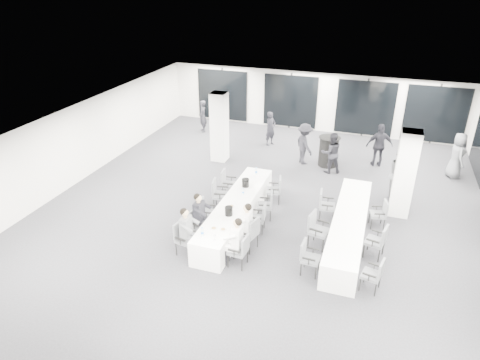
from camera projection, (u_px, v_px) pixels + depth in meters
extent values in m
cube|color=#232328|center=(264.00, 207.00, 14.17)|extent=(14.00, 16.00, 0.02)
cube|color=silver|center=(266.00, 126.00, 12.92)|extent=(14.00, 16.00, 0.02)
cube|color=beige|center=(80.00, 142.00, 15.58)|extent=(0.02, 16.00, 2.80)
cube|color=beige|center=(311.00, 102.00, 20.33)|extent=(14.00, 0.02, 2.80)
cube|color=black|center=(311.00, 103.00, 20.30)|extent=(13.60, 0.06, 2.50)
cube|color=silver|center=(219.00, 127.00, 17.07)|extent=(0.60, 0.60, 2.80)
cube|color=silver|center=(405.00, 174.00, 13.17)|extent=(0.60, 0.60, 2.80)
cube|color=white|center=(236.00, 212.00, 13.12)|extent=(0.90, 5.00, 0.75)
cube|color=white|center=(348.00, 228.00, 12.30)|extent=(0.90, 5.00, 0.75)
cylinder|color=black|center=(328.00, 151.00, 16.92)|extent=(0.75, 0.75, 1.18)
cylinder|color=black|center=(330.00, 138.00, 16.66)|extent=(0.85, 0.85, 0.02)
cube|color=#52555A|center=(186.00, 240.00, 11.64)|extent=(0.55, 0.56, 0.08)
cube|color=#52555A|center=(179.00, 229.00, 11.61)|extent=(0.15, 0.47, 0.46)
cylinder|color=black|center=(185.00, 242.00, 11.99)|extent=(0.04, 0.04, 0.41)
cylinder|color=black|center=(176.00, 249.00, 11.68)|extent=(0.04, 0.04, 0.41)
cylinder|color=black|center=(197.00, 246.00, 11.81)|extent=(0.04, 0.04, 0.41)
cylinder|color=black|center=(188.00, 253.00, 11.50)|extent=(0.04, 0.04, 0.41)
cube|color=black|center=(191.00, 230.00, 11.75)|extent=(0.34, 0.11, 0.04)
cube|color=black|center=(180.00, 239.00, 11.36)|extent=(0.34, 0.11, 0.04)
cube|color=#52555A|center=(199.00, 225.00, 12.39)|extent=(0.49, 0.50, 0.07)
cube|color=#52555A|center=(193.00, 216.00, 12.37)|extent=(0.13, 0.42, 0.41)
cylinder|color=black|center=(198.00, 227.00, 12.71)|extent=(0.03, 0.03, 0.37)
cylinder|color=black|center=(191.00, 233.00, 12.43)|extent=(0.03, 0.03, 0.37)
cylinder|color=black|center=(208.00, 230.00, 12.54)|extent=(0.03, 0.03, 0.37)
cylinder|color=black|center=(201.00, 236.00, 12.26)|extent=(0.03, 0.03, 0.37)
cube|color=black|center=(203.00, 217.00, 12.49)|extent=(0.31, 0.09, 0.04)
cube|color=black|center=(194.00, 224.00, 12.14)|extent=(0.31, 0.09, 0.04)
cube|color=#52555A|center=(208.00, 213.00, 12.97)|extent=(0.49, 0.50, 0.07)
cube|color=#52555A|center=(201.00, 205.00, 12.89)|extent=(0.12, 0.43, 0.43)
cylinder|color=black|center=(204.00, 216.00, 13.27)|extent=(0.03, 0.03, 0.38)
cylinder|color=black|center=(201.00, 222.00, 12.94)|extent=(0.03, 0.03, 0.38)
cylinder|color=black|center=(216.00, 217.00, 13.21)|extent=(0.03, 0.03, 0.38)
cylinder|color=black|center=(213.00, 223.00, 12.88)|extent=(0.03, 0.03, 0.38)
cube|color=black|center=(210.00, 205.00, 13.11)|extent=(0.32, 0.08, 0.04)
cube|color=black|center=(206.00, 213.00, 12.70)|extent=(0.32, 0.08, 0.04)
cube|color=#52555A|center=(221.00, 195.00, 13.87)|extent=(0.58, 0.59, 0.08)
cube|color=#52555A|center=(214.00, 187.00, 13.77)|extent=(0.16, 0.49, 0.49)
cylinder|color=black|center=(216.00, 199.00, 14.20)|extent=(0.04, 0.04, 0.44)
cylinder|color=black|center=(214.00, 205.00, 13.83)|extent=(0.04, 0.04, 0.44)
cylinder|color=black|center=(229.00, 200.00, 14.15)|extent=(0.04, 0.04, 0.44)
cylinder|color=black|center=(227.00, 206.00, 13.77)|extent=(0.04, 0.04, 0.44)
cube|color=black|center=(223.00, 187.00, 14.03)|extent=(0.36, 0.11, 0.04)
cube|color=black|center=(220.00, 194.00, 13.56)|extent=(0.36, 0.11, 0.04)
cube|color=#52555A|center=(230.00, 185.00, 14.55)|extent=(0.54, 0.55, 0.08)
cube|color=#52555A|center=(223.00, 177.00, 14.47)|extent=(0.12, 0.48, 0.48)
cylinder|color=black|center=(225.00, 188.00, 14.89)|extent=(0.04, 0.04, 0.43)
cylinder|color=black|center=(222.00, 194.00, 14.52)|extent=(0.04, 0.04, 0.43)
cylinder|color=black|center=(237.00, 189.00, 14.81)|extent=(0.04, 0.04, 0.43)
cylinder|color=black|center=(234.00, 195.00, 14.44)|extent=(0.04, 0.04, 0.43)
cube|color=black|center=(231.00, 177.00, 14.70)|extent=(0.36, 0.08, 0.04)
cube|color=black|center=(228.00, 184.00, 14.24)|extent=(0.36, 0.08, 0.04)
cube|color=#52555A|center=(238.00, 251.00, 11.19)|extent=(0.48, 0.50, 0.08)
cube|color=#52555A|center=(246.00, 245.00, 11.00)|extent=(0.09, 0.46, 0.45)
cylinder|color=black|center=(242.00, 265.00, 11.06)|extent=(0.04, 0.04, 0.40)
cylinder|color=black|center=(248.00, 256.00, 11.39)|extent=(0.04, 0.04, 0.40)
cylinder|color=black|center=(228.00, 261.00, 11.20)|extent=(0.04, 0.04, 0.40)
cylinder|color=black|center=(234.00, 253.00, 11.53)|extent=(0.04, 0.04, 0.40)
cube|color=black|center=(234.00, 251.00, 10.91)|extent=(0.34, 0.06, 0.04)
cube|color=black|center=(241.00, 241.00, 11.32)|extent=(0.34, 0.06, 0.04)
cube|color=#52555A|center=(247.00, 234.00, 11.85)|extent=(0.60, 0.61, 0.08)
cube|color=#52555A|center=(255.00, 228.00, 11.61)|extent=(0.18, 0.49, 0.49)
cylinder|color=black|center=(250.00, 248.00, 11.70)|extent=(0.04, 0.04, 0.43)
cylinder|color=black|center=(258.00, 241.00, 12.02)|extent=(0.04, 0.04, 0.43)
cylinder|color=black|center=(237.00, 243.00, 11.91)|extent=(0.04, 0.04, 0.43)
cylinder|color=black|center=(245.00, 236.00, 12.23)|extent=(0.04, 0.04, 0.43)
cube|color=black|center=(242.00, 233.00, 11.57)|extent=(0.36, 0.13, 0.04)
cube|color=black|center=(252.00, 224.00, 11.97)|extent=(0.36, 0.13, 0.04)
cube|color=#52555A|center=(257.00, 219.00, 12.67)|extent=(0.49, 0.50, 0.08)
cube|color=#52555A|center=(264.00, 212.00, 12.52)|extent=(0.11, 0.44, 0.43)
cylinder|color=black|center=(262.00, 229.00, 12.58)|extent=(0.03, 0.03, 0.39)
cylinder|color=black|center=(264.00, 223.00, 12.91)|extent=(0.03, 0.03, 0.39)
cylinder|color=black|center=(250.00, 228.00, 12.64)|extent=(0.03, 0.03, 0.39)
cylinder|color=black|center=(252.00, 221.00, 12.98)|extent=(0.03, 0.03, 0.39)
cube|color=black|center=(256.00, 218.00, 12.39)|extent=(0.32, 0.08, 0.04)
cube|color=black|center=(259.00, 210.00, 12.81)|extent=(0.32, 0.08, 0.04)
cube|color=#52555A|center=(264.00, 206.00, 13.34)|extent=(0.54, 0.56, 0.08)
cube|color=#52555A|center=(272.00, 199.00, 13.21)|extent=(0.17, 0.44, 0.44)
cylinder|color=black|center=(270.00, 216.00, 13.26)|extent=(0.03, 0.03, 0.39)
cylinder|color=black|center=(270.00, 210.00, 13.60)|extent=(0.03, 0.03, 0.39)
cylinder|color=black|center=(258.00, 215.00, 13.29)|extent=(0.03, 0.03, 0.39)
cylinder|color=black|center=(258.00, 209.00, 13.63)|extent=(0.03, 0.03, 0.39)
cube|color=black|center=(264.00, 205.00, 13.05)|extent=(0.33, 0.12, 0.04)
cube|color=black|center=(265.00, 198.00, 13.48)|extent=(0.33, 0.12, 0.04)
cube|color=#52555A|center=(273.00, 191.00, 14.26)|extent=(0.54, 0.56, 0.08)
cube|color=#52555A|center=(280.00, 184.00, 14.13)|extent=(0.16, 0.45, 0.45)
cylinder|color=black|center=(279.00, 200.00, 14.17)|extent=(0.03, 0.03, 0.40)
cylinder|color=black|center=(279.00, 194.00, 14.52)|extent=(0.03, 0.03, 0.40)
cylinder|color=black|center=(267.00, 199.00, 14.21)|extent=(0.03, 0.03, 0.40)
cylinder|color=black|center=(268.00, 194.00, 14.55)|extent=(0.03, 0.03, 0.40)
cube|color=black|center=(273.00, 190.00, 13.97)|extent=(0.33, 0.12, 0.04)
cube|color=black|center=(274.00, 183.00, 14.40)|extent=(0.33, 0.12, 0.04)
cube|color=#52555A|center=(311.00, 259.00, 10.89)|extent=(0.47, 0.49, 0.08)
cube|color=#52555A|center=(303.00, 249.00, 10.85)|extent=(0.08, 0.45, 0.45)
cylinder|color=black|center=(305.00, 261.00, 11.22)|extent=(0.03, 0.03, 0.40)
cylinder|color=black|center=(301.00, 269.00, 10.90)|extent=(0.03, 0.03, 0.40)
cylinder|color=black|center=(319.00, 264.00, 11.09)|extent=(0.03, 0.03, 0.40)
cylinder|color=black|center=(316.00, 273.00, 10.77)|extent=(0.03, 0.03, 0.40)
cube|color=black|center=(313.00, 249.00, 11.02)|extent=(0.33, 0.06, 0.04)
cube|color=black|center=(309.00, 259.00, 10.62)|extent=(0.33, 0.06, 0.04)
cube|color=#52555A|center=(319.00, 231.00, 11.94)|extent=(0.60, 0.62, 0.09)
cube|color=#52555A|center=(312.00, 220.00, 11.92)|extent=(0.17, 0.50, 0.50)
cylinder|color=black|center=(314.00, 234.00, 12.33)|extent=(0.04, 0.04, 0.45)
cylinder|color=black|center=(308.00, 241.00, 11.99)|extent=(0.04, 0.04, 0.45)
cylinder|color=black|center=(328.00, 238.00, 12.12)|extent=(0.04, 0.04, 0.45)
cylinder|color=black|center=(323.00, 246.00, 11.79)|extent=(0.04, 0.04, 0.45)
cube|color=black|center=(323.00, 221.00, 12.07)|extent=(0.37, 0.12, 0.04)
cube|color=black|center=(316.00, 230.00, 11.65)|extent=(0.37, 0.12, 0.04)
cube|color=#52555A|center=(327.00, 207.00, 13.25)|extent=(0.52, 0.54, 0.08)
cube|color=#52555A|center=(321.00, 198.00, 13.17)|extent=(0.11, 0.47, 0.47)
cylinder|color=black|center=(320.00, 210.00, 13.58)|extent=(0.04, 0.04, 0.42)
cylinder|color=black|center=(320.00, 216.00, 13.23)|extent=(0.04, 0.04, 0.42)
cylinder|color=black|center=(334.00, 211.00, 13.50)|extent=(0.04, 0.04, 0.42)
cylinder|color=black|center=(333.00, 218.00, 13.14)|extent=(0.04, 0.04, 0.42)
cube|color=black|center=(328.00, 198.00, 13.40)|extent=(0.35, 0.08, 0.04)
cube|color=black|center=(327.00, 206.00, 12.95)|extent=(0.35, 0.08, 0.04)
cube|color=#52555A|center=(371.00, 275.00, 10.34)|extent=(0.52, 0.53, 0.08)
cube|color=#52555A|center=(381.00, 270.00, 10.13)|extent=(0.15, 0.44, 0.43)
cylinder|color=black|center=(375.00, 290.00, 10.21)|extent=(0.03, 0.03, 0.39)
cylinder|color=black|center=(380.00, 281.00, 10.50)|extent=(0.03, 0.03, 0.39)
cylinder|color=black|center=(360.00, 284.00, 10.38)|extent=(0.03, 0.03, 0.39)
cylinder|color=black|center=(364.00, 276.00, 10.67)|extent=(0.03, 0.03, 0.39)
cube|color=black|center=(369.00, 275.00, 10.09)|extent=(0.32, 0.10, 0.04)
cube|color=black|center=(375.00, 265.00, 10.45)|extent=(0.32, 0.10, 0.04)
cube|color=#52555A|center=(375.00, 242.00, 11.54)|extent=(0.57, 0.59, 0.08)
cube|color=#52555A|center=(385.00, 235.00, 11.31)|extent=(0.17, 0.48, 0.48)
cylinder|color=black|center=(379.00, 256.00, 11.40)|extent=(0.04, 0.04, 0.42)
cylinder|color=black|center=(383.00, 248.00, 11.71)|extent=(0.04, 0.04, 0.42)
cylinder|color=black|center=(364.00, 251.00, 11.59)|extent=(0.04, 0.04, 0.42)
cylinder|color=black|center=(368.00, 243.00, 11.91)|extent=(0.04, 0.04, 0.42)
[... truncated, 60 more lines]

